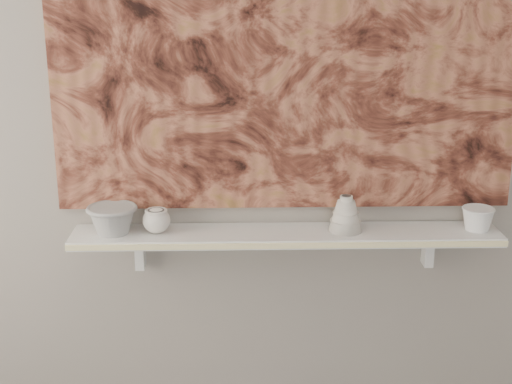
{
  "coord_description": "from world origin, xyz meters",
  "views": [
    {
      "loc": [
        -0.16,
        -0.68,
        1.73
      ],
      "look_at": [
        -0.1,
        1.49,
        1.07
      ],
      "focal_mm": 50.0,
      "sensor_mm": 36.0,
      "label": 1
    }
  ],
  "objects_px": {
    "painting": "(287,39)",
    "bowl_white": "(478,218)",
    "shelf": "(286,236)",
    "bowl_grey": "(112,219)",
    "bell_vessel": "(346,213)",
    "cup_cream": "(157,221)"
  },
  "relations": [
    {
      "from": "painting",
      "to": "bowl_white",
      "type": "xyz_separation_m",
      "value": [
        0.63,
        -0.08,
        -0.57
      ]
    },
    {
      "from": "bell_vessel",
      "to": "bowl_white",
      "type": "height_order",
      "value": "bell_vessel"
    },
    {
      "from": "bowl_grey",
      "to": "painting",
      "type": "bearing_deg",
      "value": 8.12
    },
    {
      "from": "painting",
      "to": "bowl_white",
      "type": "relative_size",
      "value": 14.1
    },
    {
      "from": "painting",
      "to": "bell_vessel",
      "type": "height_order",
      "value": "painting"
    },
    {
      "from": "cup_cream",
      "to": "bell_vessel",
      "type": "bearing_deg",
      "value": 0.0
    },
    {
      "from": "cup_cream",
      "to": "bowl_grey",
      "type": "bearing_deg",
      "value": 180.0
    },
    {
      "from": "bell_vessel",
      "to": "cup_cream",
      "type": "bearing_deg",
      "value": 180.0
    },
    {
      "from": "painting",
      "to": "bowl_white",
      "type": "height_order",
      "value": "painting"
    },
    {
      "from": "shelf",
      "to": "cup_cream",
      "type": "xyz_separation_m",
      "value": [
        -0.42,
        0.0,
        0.06
      ]
    },
    {
      "from": "painting",
      "to": "bowl_white",
      "type": "distance_m",
      "value": 0.85
    },
    {
      "from": "cup_cream",
      "to": "bowl_white",
      "type": "xyz_separation_m",
      "value": [
        1.05,
        0.0,
        -0.0
      ]
    },
    {
      "from": "shelf",
      "to": "bowl_grey",
      "type": "xyz_separation_m",
      "value": [
        -0.56,
        0.0,
        0.06
      ]
    },
    {
      "from": "cup_cream",
      "to": "bowl_white",
      "type": "distance_m",
      "value": 1.05
    },
    {
      "from": "painting",
      "to": "cup_cream",
      "type": "xyz_separation_m",
      "value": [
        -0.42,
        -0.08,
        -0.57
      ]
    },
    {
      "from": "shelf",
      "to": "bowl_white",
      "type": "xyz_separation_m",
      "value": [
        0.63,
        0.0,
        0.05
      ]
    },
    {
      "from": "shelf",
      "to": "bowl_white",
      "type": "height_order",
      "value": "bowl_white"
    },
    {
      "from": "shelf",
      "to": "cup_cream",
      "type": "distance_m",
      "value": 0.43
    },
    {
      "from": "bell_vessel",
      "to": "bowl_white",
      "type": "xyz_separation_m",
      "value": [
        0.44,
        0.0,
        -0.02
      ]
    },
    {
      "from": "cup_cream",
      "to": "shelf",
      "type": "bearing_deg",
      "value": 0.0
    },
    {
      "from": "shelf",
      "to": "cup_cream",
      "type": "height_order",
      "value": "cup_cream"
    },
    {
      "from": "bell_vessel",
      "to": "bowl_white",
      "type": "distance_m",
      "value": 0.44
    }
  ]
}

